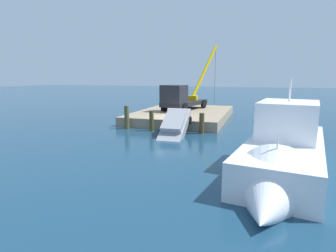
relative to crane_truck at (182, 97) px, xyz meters
The scene contains 10 objects.
ground 5.75m from the crane_truck, ahead, with size 200.00×200.00×0.00m, color navy.
dock 1.97m from the crane_truck, 41.36° to the left, with size 13.60×9.37×0.89m, color gray.
crane_truck is the anchor object (origin of this frame).
dock_worker 2.36m from the crane_truck, 49.96° to the right, with size 0.34×0.34×1.88m.
salvaged_car 9.63m from the crane_truck, 12.04° to the left, with size 4.65×2.20×2.89m.
moored_yacht 19.24m from the crane_truck, 29.14° to the left, with size 12.28×5.28×5.93m.
piling_near 8.39m from the crane_truck, 20.37° to the right, with size 0.42×0.42×2.06m, color brown.
piling_mid 8.12m from the crane_truck, ahead, with size 0.37×0.37×1.76m, color #4D441E.
piling_far 8.29m from the crane_truck, 11.11° to the left, with size 0.38×0.38×1.51m, color brown.
piling_end 8.76m from the crane_truck, 26.46° to the left, with size 0.41×0.41×1.69m, color #4E3C23.
Camera 1 is at (24.79, 7.86, 4.65)m, focal length 30.02 mm.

